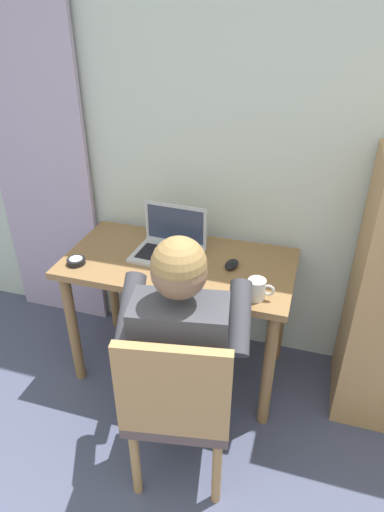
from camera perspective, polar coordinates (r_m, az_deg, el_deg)
The scene contains 9 objects.
wall_back at distance 2.27m, azimuth 10.39°, elevation 14.14°, with size 4.80×0.05×2.50m, color silver.
curtain_panel at distance 2.71m, azimuth -19.38°, elevation 13.22°, with size 0.62×0.03×2.28m, color #B29EBC.
desk at distance 2.28m, azimuth -1.68°, elevation -3.01°, with size 1.15×0.60×0.72m.
chair at distance 1.85m, azimuth -1.85°, elevation -18.33°, with size 0.48×0.47×0.86m.
person_seated at distance 1.85m, azimuth -1.00°, elevation -10.40°, with size 0.60×0.63×1.18m.
laptop at distance 2.26m, azimuth -2.86°, elevation 1.52°, with size 0.35×0.27×0.24m.
computer_mouse at distance 2.17m, azimuth 5.15°, elevation -1.09°, with size 0.06×0.10×0.03m, color black.
desk_clock at distance 2.26m, azimuth -14.73°, elevation -0.66°, with size 0.09×0.09×0.03m.
coffee_mug at distance 1.95m, azimuth 8.41°, elevation -4.26°, with size 0.12×0.08×0.09m.
Camera 1 is at (0.24, 0.04, 1.88)m, focal length 30.99 mm.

